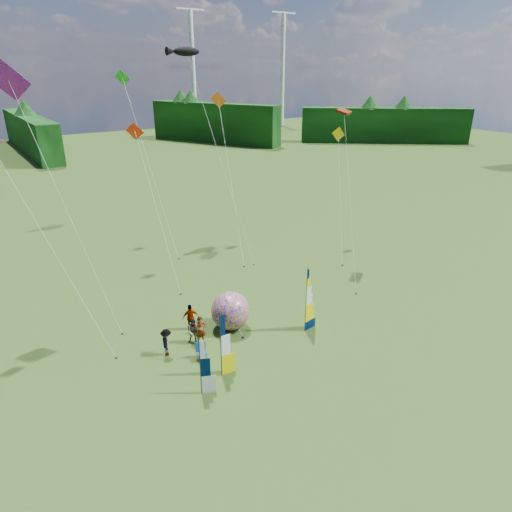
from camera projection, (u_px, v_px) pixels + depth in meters
ground at (307, 357)px, 27.55m from camera, size 220.00×220.00×0.00m
treeline_ring at (310, 299)px, 26.02m from camera, size 210.00×210.00×8.00m
turbine_left at (282, 71)px, 130.68m from camera, size 8.00×1.20×30.00m
turbine_right at (193, 72)px, 123.05m from camera, size 8.00×1.20×30.00m
feather_banner_main at (306, 301)px, 29.43m from camera, size 1.22×0.30×4.47m
side_banner_left at (221, 346)px, 25.19m from camera, size 1.08×0.19×3.91m
side_banner_far at (200, 368)px, 23.85m from camera, size 0.94×0.50×3.33m
bol_inflatable at (230, 311)px, 30.20m from camera, size 3.19×3.19×2.58m
spectator_a at (201, 330)px, 28.64m from camera, size 0.72×0.50×1.87m
spectator_b at (194, 331)px, 28.69m from camera, size 0.92×0.79×1.71m
spectator_c at (166, 342)px, 27.49m from camera, size 0.80×1.20×1.75m
spectator_d at (191, 317)px, 30.16m from camera, size 1.15×0.70×1.83m
camp_chair at (202, 352)px, 27.12m from camera, size 0.77×0.77×1.11m
kite_whale at (219, 146)px, 41.37m from camera, size 6.19×15.38×19.12m
kite_rainbow_delta at (65, 197)px, 28.15m from camera, size 10.34×12.14×17.55m
kite_parafoil at (351, 187)px, 35.97m from camera, size 11.67×13.11×14.86m
small_kite_red at (156, 203)px, 36.19m from camera, size 4.76×11.37×12.54m
small_kite_orange at (231, 173)px, 41.63m from camera, size 9.47×13.21×14.58m
small_kite_yellow at (341, 191)px, 41.38m from camera, size 7.69×9.14×11.55m
small_kite_pink at (52, 243)px, 26.37m from camera, size 6.84×9.43×13.65m
small_kite_green at (149, 160)px, 42.24m from camera, size 6.49×12.49×16.49m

